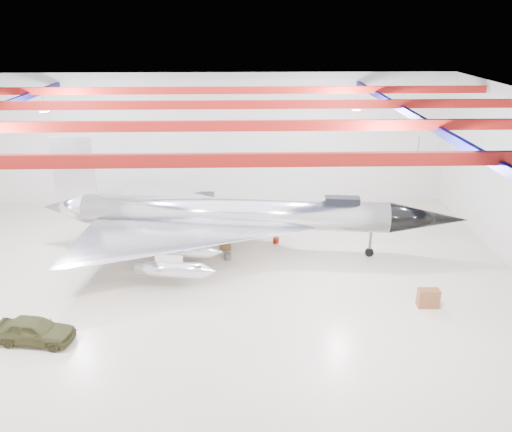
{
  "coord_description": "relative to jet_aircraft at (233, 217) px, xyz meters",
  "views": [
    {
      "loc": [
        2.58,
        -26.33,
        15.21
      ],
      "look_at": [
        3.39,
        2.0,
        3.8
      ],
      "focal_mm": 35.0,
      "sensor_mm": 36.0,
      "label": 1
    }
  ],
  "objects": [
    {
      "name": "floor",
      "position": [
        -1.9,
        -4.92,
        -2.57
      ],
      "size": [
        40.0,
        40.0,
        0.0
      ],
      "primitive_type": "plane",
      "color": "beige",
      "rests_on": "ground"
    },
    {
      "name": "wall_back",
      "position": [
        -1.9,
        10.08,
        2.93
      ],
      "size": [
        40.0,
        0.0,
        40.0
      ],
      "primitive_type": "plane",
      "rotation": [
        1.57,
        0.0,
        0.0
      ],
      "color": "silver",
      "rests_on": "floor"
    },
    {
      "name": "ceiling",
      "position": [
        -1.9,
        -4.92,
        8.43
      ],
      "size": [
        40.0,
        40.0,
        0.0
      ],
      "primitive_type": "plane",
      "rotation": [
        3.14,
        0.0,
        0.0
      ],
      "color": "#0A0F38",
      "rests_on": "wall_back"
    },
    {
      "name": "ceiling_structure",
      "position": [
        -1.9,
        -4.92,
        7.75
      ],
      "size": [
        39.5,
        29.5,
        1.08
      ],
      "color": "maroon",
      "rests_on": "ceiling"
    },
    {
      "name": "jet_aircraft",
      "position": [
        0.0,
        0.0,
        0.0
      ],
      "size": [
        28.78,
        18.15,
        7.85
      ],
      "rotation": [
        0.0,
        0.0,
        -0.11
      ],
      "color": "silver",
      "rests_on": "floor"
    },
    {
      "name": "jeep",
      "position": [
        -9.76,
        -10.07,
        -1.9
      ],
      "size": [
        4.13,
        2.16,
        1.34
      ],
      "primitive_type": "imported",
      "rotation": [
        0.0,
        0.0,
        1.42
      ],
      "color": "#39391C",
      "rests_on": "floor"
    },
    {
      "name": "desk",
      "position": [
        11.0,
        -7.41,
        -2.04
      ],
      "size": [
        1.19,
        0.62,
        1.07
      ],
      "primitive_type": "cube",
      "rotation": [
        0.0,
        0.0,
        -0.03
      ],
      "color": "brown",
      "rests_on": "floor"
    },
    {
      "name": "crate_ply",
      "position": [
        -9.52,
        -1.23,
        -2.38
      ],
      "size": [
        0.62,
        0.52,
        0.4
      ],
      "primitive_type": "cube",
      "rotation": [
        0.0,
        0.0,
        0.12
      ],
      "color": "olive",
      "rests_on": "floor"
    },
    {
      "name": "toolbox_red",
      "position": [
        -4.76,
        4.14,
        -2.39
      ],
      "size": [
        0.58,
        0.5,
        0.36
      ],
      "primitive_type": "cube",
      "rotation": [
        0.0,
        0.0,
        -0.19
      ],
      "color": "maroon",
      "rests_on": "floor"
    },
    {
      "name": "engine_drum",
      "position": [
        -0.39,
        -1.22,
        -2.35
      ],
      "size": [
        0.56,
        0.56,
        0.44
      ],
      "primitive_type": "cylinder",
      "rotation": [
        0.0,
        0.0,
        -0.13
      ],
      "color": "#59595B",
      "rests_on": "floor"
    },
    {
      "name": "parts_bin",
      "position": [
        -0.55,
        0.27,
        -2.34
      ],
      "size": [
        0.76,
        0.66,
        0.47
      ],
      "primitive_type": "cube",
      "rotation": [
        0.0,
        0.0,
        0.19
      ],
      "color": "olive",
      "rests_on": "floor"
    },
    {
      "name": "crate_small",
      "position": [
        -9.52,
        3.99,
        -2.45
      ],
      "size": [
        0.43,
        0.38,
        0.25
      ],
      "primitive_type": "cube",
      "rotation": [
        0.0,
        0.0,
        -0.32
      ],
      "color": "#59595B",
      "rests_on": "floor"
    },
    {
      "name": "tool_chest",
      "position": [
        3.05,
        1.3,
        -2.37
      ],
      "size": [
        0.54,
        0.54,
        0.41
      ],
      "primitive_type": "cylinder",
      "rotation": [
        0.0,
        0.0,
        0.21
      ],
      "color": "maroon",
      "rests_on": "floor"
    },
    {
      "name": "oil_barrel",
      "position": [
        -4.46,
        0.28,
        -2.36
      ],
      "size": [
        0.67,
        0.55,
        0.44
      ],
      "primitive_type": "cube",
      "rotation": [
        0.0,
        0.0,
        -0.09
      ],
      "color": "olive",
      "rests_on": "floor"
    },
    {
      "name": "spares_box",
      "position": [
        -1.07,
        5.42,
        -2.4
      ],
      "size": [
        0.46,
        0.46,
        0.35
      ],
      "primitive_type": "cylinder",
      "rotation": [
        0.0,
        0.0,
        0.23
      ],
      "color": "#59595B",
      "rests_on": "floor"
    }
  ]
}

